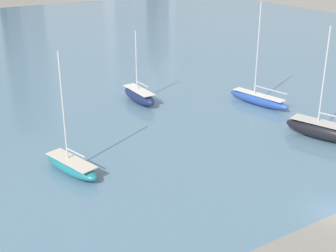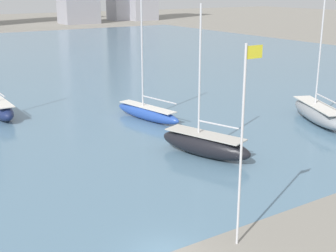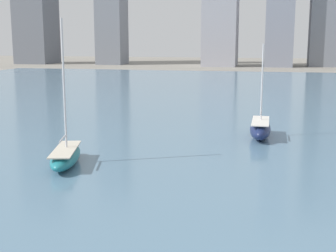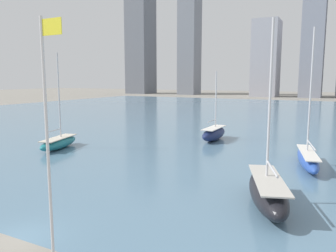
% 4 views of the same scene
% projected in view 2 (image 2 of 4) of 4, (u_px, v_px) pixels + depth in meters
% --- Properties ---
extents(flag_pole, '(1.24, 0.14, 11.77)m').
position_uv_depth(flag_pole, '(242.00, 141.00, 25.87)').
color(flag_pole, silver).
rests_on(flag_pole, ground_plane).
extents(sailboat_blue, '(3.69, 10.08, 14.32)m').
position_uv_depth(sailboat_blue, '(147.00, 112.00, 52.97)').
color(sailboat_blue, '#284CA8').
rests_on(sailboat_blue, harbor_water).
extents(sailboat_navy, '(2.26, 7.81, 10.25)m').
position_uv_depth(sailboat_navy, '(0.00, 109.00, 53.73)').
color(sailboat_navy, '#19234C').
rests_on(sailboat_navy, harbor_water).
extents(sailboat_gray, '(6.88, 10.99, 13.33)m').
position_uv_depth(sailboat_gray, '(318.00, 113.00, 51.94)').
color(sailboat_gray, gray).
rests_on(sailboat_gray, harbor_water).
extents(sailboat_black, '(5.27, 9.44, 13.27)m').
position_uv_depth(sailboat_black, '(205.00, 144.00, 41.67)').
color(sailboat_black, black).
rests_on(sailboat_black, harbor_water).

